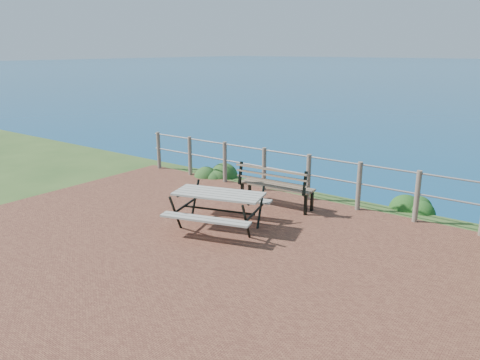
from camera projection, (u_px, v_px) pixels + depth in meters
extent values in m
cube|color=brown|center=(208.00, 251.00, 7.63)|extent=(10.00, 7.00, 0.12)
cylinder|color=#6B5B4C|center=(159.00, 150.00, 12.72)|extent=(0.10, 0.10, 1.00)
cylinder|color=#6B5B4C|center=(190.00, 156.00, 12.06)|extent=(0.10, 0.10, 1.00)
cylinder|color=#6B5B4C|center=(225.00, 162.00, 11.40)|extent=(0.10, 0.10, 1.00)
cylinder|color=#6B5B4C|center=(264.00, 169.00, 10.74)|extent=(0.10, 0.10, 1.00)
cylinder|color=#6B5B4C|center=(308.00, 177.00, 10.08)|extent=(0.10, 0.10, 1.00)
cylinder|color=#6B5B4C|center=(359.00, 186.00, 9.41)|extent=(0.10, 0.10, 1.00)
cylinder|color=#6B5B4C|center=(417.00, 196.00, 8.75)|extent=(0.10, 0.10, 1.00)
cylinder|color=slate|center=(309.00, 157.00, 9.95)|extent=(9.40, 0.04, 0.04)
cylinder|color=slate|center=(308.00, 175.00, 10.06)|extent=(9.40, 0.04, 0.04)
cube|color=gray|center=(219.00, 194.00, 8.39)|extent=(1.72, 1.10, 0.04)
cube|color=gray|center=(219.00, 208.00, 8.46)|extent=(1.60, 0.69, 0.04)
cube|color=gray|center=(219.00, 208.00, 8.46)|extent=(1.60, 0.69, 0.04)
cylinder|color=black|center=(219.00, 210.00, 8.47)|extent=(1.33, 0.44, 0.04)
cube|color=brown|center=(276.00, 186.00, 9.64)|extent=(1.62, 0.50, 0.04)
cube|color=brown|center=(277.00, 173.00, 9.56)|extent=(1.60, 0.22, 0.36)
cube|color=black|center=(276.00, 196.00, 9.70)|extent=(0.05, 0.06, 0.44)
cube|color=black|center=(276.00, 196.00, 9.70)|extent=(0.05, 0.06, 0.44)
cube|color=black|center=(276.00, 196.00, 9.70)|extent=(0.05, 0.06, 0.44)
cube|color=black|center=(276.00, 196.00, 9.70)|extent=(0.05, 0.06, 0.44)
ellipsoid|color=#26501E|center=(217.00, 177.00, 12.07)|extent=(0.75, 0.75, 0.49)
ellipsoid|color=#154717|center=(417.00, 208.00, 9.68)|extent=(0.83, 0.83, 0.59)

